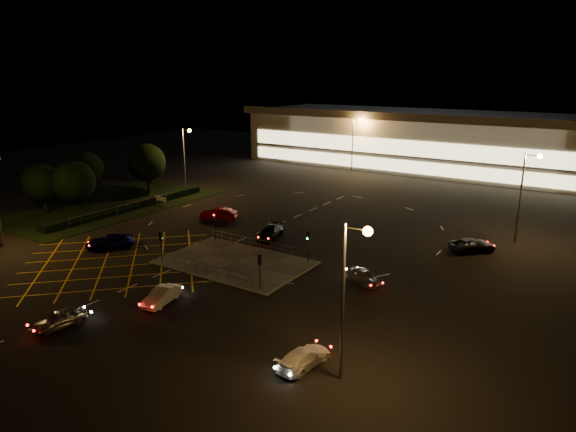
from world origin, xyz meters
The scene contains 26 objects.
ground centered at (0.00, 0.00, 0.00)m, with size 180.00×180.00×0.00m, color black.
pedestrian_island centered at (2.00, -2.00, 0.06)m, with size 14.00×9.00×0.12m, color #4C4944.
grass_verge centered at (-28.00, 6.00, 0.04)m, with size 18.00×30.00×0.08m, color black.
hedge centered at (-23.00, 6.00, 0.50)m, with size 2.00×26.00×1.00m, color black.
supermarket centered at (0.00, 61.95, 5.31)m, with size 72.00×26.50×10.50m.
streetlight_se centered at (20.44, -14.00, 6.56)m, with size 1.78×0.56×10.03m.
streetlight_nw centered at (-23.56, 18.00, 6.56)m, with size 1.78×0.56×10.03m.
streetlight_ne centered at (24.44, 20.00, 6.56)m, with size 1.78×0.56×10.03m.
streetlight_far_left centered at (-9.56, 48.00, 6.56)m, with size 1.78×0.56×10.03m.
signal_sw centered at (-4.00, -5.99, 2.37)m, with size 0.28×0.30×3.15m.
signal_se centered at (8.00, -5.99, 2.37)m, with size 0.28×0.30×3.15m.
signal_nw centered at (-4.00, 1.99, 2.37)m, with size 0.28×0.30×3.15m.
signal_ne centered at (8.00, 1.99, 2.37)m, with size 0.28×0.30×3.15m.
tree_a centered at (-30.00, -2.00, 4.33)m, with size 5.04×5.04×6.86m.
tree_b centered at (-32.00, 6.00, 4.64)m, with size 5.40×5.40×7.35m.
tree_c centered at (-28.00, 14.00, 4.95)m, with size 5.76×5.76×7.84m.
tree_d centered at (-34.00, 20.00, 4.02)m, with size 4.68×4.68×6.37m.
tree_e centered at (-26.00, 0.00, 4.64)m, with size 5.40×5.40×7.35m.
car_near_silver centered at (-0.46, -19.44, 0.64)m, with size 1.52×3.77×1.28m, color #B3B6BA.
car_queue_white centered at (2.82, -12.48, 0.65)m, with size 1.38×3.95×1.30m, color silver.
car_left_blue centered at (-12.17, -5.80, 0.70)m, with size 2.31×5.01×1.39m, color #0C0A41.
car_far_dkgrey centered at (0.42, 6.31, 0.69)m, with size 1.93×4.74×1.37m, color black.
car_right_silver centered at (14.83, 0.41, 0.64)m, with size 1.51×3.76×1.28m, color #A1A3A8.
car_circ_red centered at (-9.54, 8.95, 0.78)m, with size 1.65×4.74×1.56m, color maroon.
car_east_grey centered at (20.81, 14.38, 0.68)m, with size 2.25×4.88×1.36m, color black.
car_approach_white centered at (17.40, -14.09, 0.61)m, with size 1.72×4.23×1.23m, color silver.
Camera 1 is at (32.51, -39.03, 18.22)m, focal length 32.00 mm.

